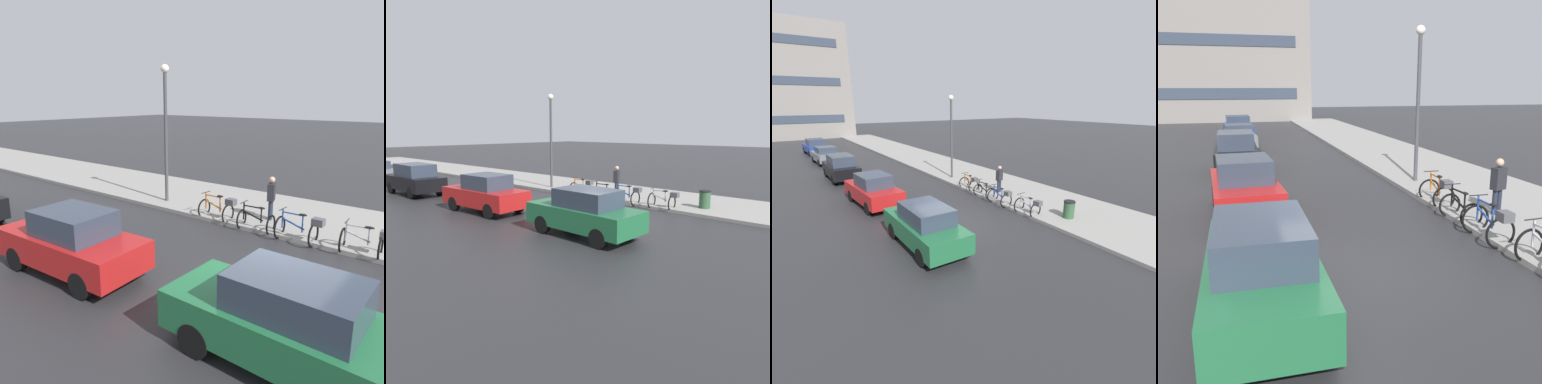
# 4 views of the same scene
# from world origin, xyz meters

# --- Properties ---
(ground_plane) EXTENTS (140.00, 140.00, 0.00)m
(ground_plane) POSITION_xyz_m (0.00, 0.00, 0.00)
(ground_plane) COLOR #28282B
(sidewalk_kerb) EXTENTS (4.80, 60.00, 0.14)m
(sidewalk_kerb) POSITION_xyz_m (6.00, 10.00, 0.07)
(sidewalk_kerb) COLOR gray
(sidewalk_kerb) RESTS_ON ground
(bicycle_nearest) EXTENTS (0.82, 1.36, 0.99)m
(bicycle_nearest) POSITION_xyz_m (3.83, -0.84, 0.49)
(bicycle_nearest) COLOR black
(bicycle_nearest) RESTS_ON ground
(bicycle_second) EXTENTS (0.78, 1.44, 1.03)m
(bicycle_second) POSITION_xyz_m (3.66, 1.02, 0.50)
(bicycle_second) COLOR black
(bicycle_second) RESTS_ON ground
(bicycle_third) EXTENTS (0.74, 1.17, 0.98)m
(bicycle_third) POSITION_xyz_m (3.76, 2.63, 0.38)
(bicycle_third) COLOR black
(bicycle_third) RESTS_ON ground
(bicycle_farthest) EXTENTS (0.77, 1.43, 1.01)m
(bicycle_farthest) POSITION_xyz_m (3.89, 4.21, 0.50)
(bicycle_farthest) COLOR black
(bicycle_farthest) RESTS_ON ground
(car_green) EXTENTS (1.72, 4.12, 1.65)m
(car_green) POSITION_xyz_m (-1.70, -0.97, 0.83)
(car_green) COLOR #1E6038
(car_green) RESTS_ON ground
(car_red) EXTENTS (2.02, 4.18, 1.68)m
(car_red) POSITION_xyz_m (-1.84, 4.81, 0.83)
(car_red) COLOR #AD1919
(car_red) RESTS_ON ground
(car_black) EXTENTS (1.80, 4.19, 1.73)m
(car_black) POSITION_xyz_m (-2.03, 11.56, 0.87)
(car_black) COLOR black
(car_black) RESTS_ON ground
(car_grey) EXTENTS (2.06, 3.85, 1.49)m
(car_grey) POSITION_xyz_m (-1.88, 18.32, 0.76)
(car_grey) COLOR slate
(car_grey) RESTS_ON ground
(car_blue) EXTENTS (2.14, 4.45, 1.60)m
(car_blue) POSITION_xyz_m (-1.87, 24.27, 0.79)
(car_blue) COLOR navy
(car_blue) RESTS_ON ground
(pedestrian) EXTENTS (0.45, 0.35, 1.70)m
(pedestrian) POSITION_xyz_m (4.89, 2.67, 0.96)
(pedestrian) COLOR #1E2333
(pedestrian) RESTS_ON ground
(streetlamp) EXTENTS (0.33, 0.33, 5.67)m
(streetlamp) POSITION_xyz_m (4.46, 7.29, 3.42)
(streetlamp) COLOR #424247
(streetlamp) RESTS_ON ground
(trash_bin) EXTENTS (0.51, 0.51, 0.94)m
(trash_bin) POSITION_xyz_m (4.90, -2.26, 0.47)
(trash_bin) COLOR #2D5133
(trash_bin) RESTS_ON ground
(building_facade_main) EXTENTS (17.19, 9.85, 16.12)m
(building_facade_main) POSITION_xyz_m (-2.65, 43.52, 8.06)
(building_facade_main) COLOR gray
(building_facade_main) RESTS_ON ground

